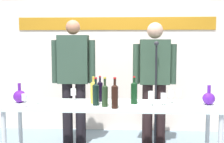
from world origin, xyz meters
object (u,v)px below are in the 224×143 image
display_table (111,109)px  wine_glass_left_0 (24,98)px  wine_glass_right_3 (171,94)px  wine_bottle_2 (115,95)px  wine_bottle_5 (93,91)px  wine_glass_left_1 (37,95)px  presenter_left (74,75)px  wine_bottle_1 (134,92)px  decanter_blue_right (209,98)px  wine_bottle_4 (96,93)px  wine_bottle_0 (100,90)px  wine_bottle_3 (105,94)px  decanter_blue_left (20,96)px  wine_glass_right_0 (179,93)px  wine_glass_right_2 (151,96)px  wine_glass_right_1 (164,96)px  microphone_stand (155,117)px  wine_glass_left_2 (73,92)px  presenter_right (154,77)px

display_table → wine_glass_left_0: bearing=-166.4°
wine_glass_right_3 → wine_bottle_2: bearing=-156.1°
wine_bottle_5 → wine_glass_left_0: (-0.72, -0.25, -0.03)m
wine_glass_left_1 → wine_glass_right_3: (1.53, 0.15, 0.00)m
presenter_left → wine_bottle_1: (0.81, -0.58, -0.12)m
wine_glass_left_0 → wine_glass_right_3: 1.64m
decanter_blue_right → wine_bottle_4: (-1.27, -0.09, 0.06)m
wine_bottle_0 → wine_bottle_1: wine_bottle_1 is taller
wine_bottle_2 → wine_bottle_3: wine_bottle_2 is taller
decanter_blue_left → wine_bottle_5: 0.87m
presenter_left → wine_glass_left_1: 0.76m
wine_glass_right_0 → presenter_left: bearing=161.7°
wine_bottle_5 → wine_glass_right_2: bearing=-9.6°
display_table → wine_glass_right_1: 0.61m
wine_bottle_0 → wine_bottle_4: 0.21m
wine_bottle_0 → wine_bottle_3: (0.08, -0.28, 0.00)m
wine_bottle_0 → wine_glass_right_0: wine_bottle_0 is taller
decanter_blue_right → wine_glass_right_3: 0.42m
display_table → wine_glass_right_3: bearing=5.5°
microphone_stand → decanter_blue_left: bearing=-167.1°
wine_bottle_1 → wine_glass_right_0: size_ratio=2.11×
wine_glass_left_1 → wine_glass_left_2: bearing=32.6°
presenter_left → wine_glass_right_2: 1.22m
wine_bottle_2 → wine_glass_right_2: size_ratio=2.01×
presenter_left → presenter_right: (1.09, 0.00, -0.02)m
wine_glass_right_0 → wine_glass_right_3: wine_glass_right_3 is taller
wine_bottle_2 → wine_glass_right_1: size_ratio=2.38×
display_table → wine_bottle_3: (-0.06, -0.14, 0.19)m
display_table → wine_glass_right_3: wine_glass_right_3 is taller
presenter_left → wine_glass_left_0: size_ratio=11.75×
wine_bottle_2 → wine_bottle_1: bearing=48.0°
wine_bottle_0 → wine_bottle_2: 0.40m
wine_glass_right_3 → wine_glass_right_1: bearing=-129.4°
presenter_right → wine_bottle_0: (-0.69, -0.46, -0.11)m
decanter_blue_left → wine_bottle_1: wine_bottle_1 is taller
decanter_blue_right → wine_glass_left_2: size_ratio=1.50×
wine_glass_left_2 → wine_glass_right_0: size_ratio=0.98×
wine_bottle_1 → wine_glass_left_0: 1.22m
wine_glass_right_2 → wine_glass_right_3: (0.24, 0.16, -0.01)m
wine_bottle_4 → wine_glass_right_0: size_ratio=2.08×
presenter_left → wine_glass_right_3: presenter_left is taller
presenter_left → wine_bottle_2: presenter_left is taller
presenter_right → wine_bottle_4: 0.99m
wine_glass_right_0 → wine_glass_right_2: 0.42m
wine_bottle_2 → wine_glass_left_2: (-0.52, 0.37, -0.04)m
presenter_right → wine_glass_left_2: size_ratio=11.41×
display_table → presenter_right: bearing=47.5°
wine_glass_right_3 → wine_glass_left_0: bearing=-169.8°
wine_bottle_3 → wine_glass_right_0: 0.91m
wine_glass_left_0 → wine_glass_right_2: bearing=5.6°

